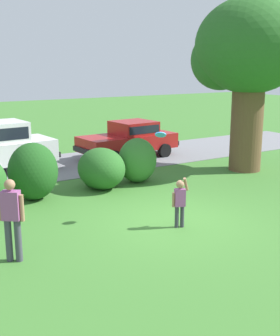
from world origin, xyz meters
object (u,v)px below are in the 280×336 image
at_px(frisbee, 161,135).
at_px(child_thrower, 180,200).
at_px(adult_onlooker, 12,216).
at_px(oak_tree_large, 249,54).
at_px(parked_sedan, 129,138).

bearing_deg(frisbee, child_thrower, -81.76).
xyz_separation_m(frisbee, adult_onlooker, (-3.94, -0.46, -1.26)).
height_order(oak_tree_large, parked_sedan, oak_tree_large).
bearing_deg(frisbee, adult_onlooker, -173.29).
bearing_deg(oak_tree_large, child_thrower, -147.52).
xyz_separation_m(child_thrower, adult_onlooker, (-4.04, 0.25, 0.27)).
distance_m(child_thrower, adult_onlooker, 4.06).
xyz_separation_m(parked_sedan, adult_onlooker, (-7.29, -7.70, 0.13)).
distance_m(oak_tree_large, child_thrower, 7.79).
height_order(oak_tree_large, frisbee, oak_tree_large).
xyz_separation_m(oak_tree_large, frisbee, (-5.93, -2.99, -2.09)).
relative_size(oak_tree_large, child_thrower, 4.94).
bearing_deg(child_thrower, adult_onlooker, 176.46).
bearing_deg(oak_tree_large, frisbee, -153.21).
distance_m(child_thrower, frisbee, 1.69).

